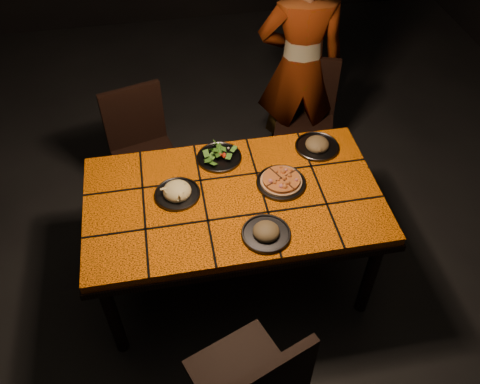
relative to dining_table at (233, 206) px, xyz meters
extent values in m
cube|color=black|center=(0.00, 0.00, -0.69)|extent=(6.00, 7.00, 0.04)
cube|color=orange|center=(0.00, 0.00, 0.05)|extent=(1.60, 0.90, 0.05)
cube|color=black|center=(0.00, 0.00, 0.01)|extent=(1.62, 0.92, 0.04)
cylinder|color=black|center=(-0.72, -0.37, -0.34)|extent=(0.07, 0.07, 0.66)
cylinder|color=black|center=(0.72, -0.37, -0.34)|extent=(0.07, 0.07, 0.66)
cylinder|color=black|center=(-0.72, 0.37, -0.34)|extent=(0.07, 0.07, 0.66)
cylinder|color=black|center=(0.72, 0.37, -0.34)|extent=(0.07, 0.07, 0.66)
cube|color=black|center=(-0.11, -0.88, -0.22)|extent=(0.55, 0.55, 0.04)
cylinder|color=black|center=(-0.01, -0.65, -0.45)|extent=(0.04, 0.04, 0.44)
cube|color=black|center=(-0.47, 0.73, -0.24)|extent=(0.50, 0.50, 0.04)
cube|color=black|center=(-0.51, 0.91, 0.00)|extent=(0.40, 0.14, 0.44)
cylinder|color=black|center=(-0.58, 0.53, -0.46)|extent=(0.03, 0.03, 0.41)
cylinder|color=black|center=(-0.27, 0.61, -0.46)|extent=(0.03, 0.03, 0.41)
cylinder|color=black|center=(-0.67, 0.84, -0.46)|extent=(0.03, 0.03, 0.41)
cylinder|color=black|center=(-0.35, 0.93, -0.46)|extent=(0.03, 0.03, 0.41)
cube|color=black|center=(0.66, 0.86, -0.23)|extent=(0.52, 0.52, 0.04)
cube|color=black|center=(0.72, 1.03, 0.01)|extent=(0.40, 0.17, 0.45)
cylinder|color=black|center=(0.45, 0.76, -0.46)|extent=(0.03, 0.03, 0.42)
cylinder|color=black|center=(0.76, 0.65, -0.46)|extent=(0.03, 0.03, 0.42)
cylinder|color=black|center=(0.56, 1.07, -0.46)|extent=(0.03, 0.03, 0.42)
cylinder|color=black|center=(0.87, 0.96, -0.46)|extent=(0.03, 0.03, 0.42)
imported|color=brown|center=(0.65, 1.05, 0.15)|extent=(0.65, 0.47, 1.65)
cylinder|color=#3B3B40|center=(0.28, 0.04, 0.08)|extent=(0.27, 0.27, 0.01)
torus|color=#3B3B40|center=(0.28, 0.04, 0.09)|extent=(0.28, 0.28, 0.01)
cylinder|color=tan|center=(0.28, 0.04, 0.10)|extent=(0.31, 0.31, 0.01)
cylinder|color=#CB7234|center=(0.28, 0.04, 0.11)|extent=(0.28, 0.28, 0.02)
cylinder|color=#3B3B40|center=(-0.30, 0.06, 0.08)|extent=(0.25, 0.25, 0.01)
torus|color=#3B3B40|center=(-0.30, 0.06, 0.09)|extent=(0.25, 0.25, 0.01)
ellipsoid|color=beige|center=(-0.30, 0.06, 0.11)|extent=(0.15, 0.15, 0.08)
cylinder|color=#3B3B40|center=(-0.03, 0.31, 0.08)|extent=(0.26, 0.26, 0.01)
torus|color=#3B3B40|center=(-0.03, 0.31, 0.09)|extent=(0.26, 0.26, 0.01)
cylinder|color=#3B3B40|center=(0.12, -0.30, 0.08)|extent=(0.25, 0.25, 0.01)
torus|color=#3B3B40|center=(0.12, -0.30, 0.09)|extent=(0.25, 0.25, 0.01)
ellipsoid|color=brown|center=(0.12, -0.30, 0.11)|extent=(0.15, 0.15, 0.08)
cylinder|color=#3B3B40|center=(0.56, 0.30, 0.08)|extent=(0.26, 0.26, 0.01)
torus|color=#3B3B40|center=(0.56, 0.30, 0.09)|extent=(0.26, 0.26, 0.01)
ellipsoid|color=brown|center=(0.56, 0.30, 0.11)|extent=(0.16, 0.16, 0.09)
camera|label=1|loc=(-0.31, -1.86, 2.07)|focal=38.00mm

